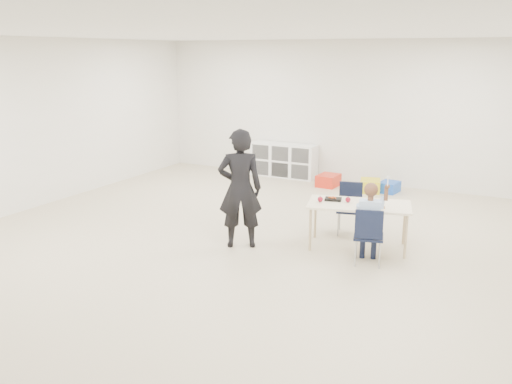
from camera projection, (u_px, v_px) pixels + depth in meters
The scene contains 16 objects.
room at pixel (233, 146), 6.89m from camera, with size 9.00×9.02×2.80m.
table at pixel (358, 225), 7.24m from camera, with size 1.46×0.97×0.61m.
chair_near at pixel (369, 235), 6.67m from camera, with size 0.36×0.33×0.74m, color black, non-canonical shape.
chair_far at pixel (350, 209), 7.78m from camera, with size 0.36×0.33×0.74m, color black, non-canonical shape.
child at pixel (369, 219), 6.62m from camera, with size 0.49×0.49×1.16m, color #BBD6FD, non-canonical shape.
lunch_tray_near at pixel (369, 202), 7.17m from camera, with size 0.22×0.16×0.03m, color black.
lunch_tray_far at pixel (333, 199), 7.33m from camera, with size 0.22×0.16×0.03m, color black.
milk_carton at pixel (363, 203), 7.03m from camera, with size 0.07×0.07×0.10m, color white.
bread_roll at pixel (380, 205), 6.99m from camera, with size 0.09×0.09×0.07m, color tan.
apple_near at pixel (348, 200), 7.22m from camera, with size 0.07×0.07×0.07m, color maroon.
apple_far at pixel (320, 199), 7.25m from camera, with size 0.07×0.07×0.07m, color maroon.
cubby_shelf at pixel (284, 160), 11.38m from camera, with size 1.40×0.40×0.70m, color white.
adult at pixel (240, 189), 7.17m from camera, with size 0.59×0.38×1.61m, color black.
bin_red at pixel (328, 180), 10.61m from camera, with size 0.37×0.47×0.23m, color red.
bin_yellow at pixel (370, 186), 10.20m from camera, with size 0.36×0.46×0.23m, color gold.
bin_blue at pixel (389, 187), 10.16m from camera, with size 0.32×0.41×0.20m, color blue.
Camera 1 is at (3.37, -5.94, 2.56)m, focal length 38.00 mm.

